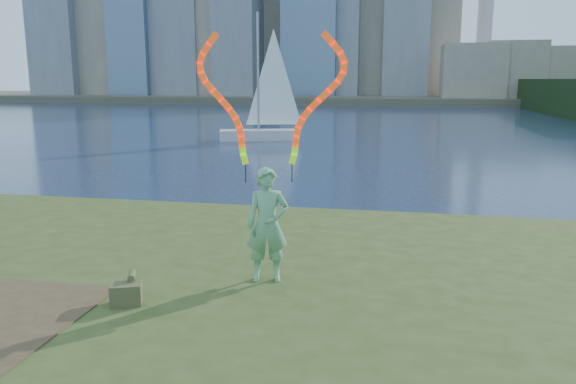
# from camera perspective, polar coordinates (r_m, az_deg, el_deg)

# --- Properties ---
(ground) EXTENTS (320.00, 320.00, 0.00)m
(ground) POSITION_cam_1_polar(r_m,az_deg,el_deg) (10.66, -9.22, -10.66)
(ground) COLOR #1B2844
(ground) RESTS_ON ground
(grassy_knoll) EXTENTS (20.00, 18.00, 0.80)m
(grassy_knoll) POSITION_cam_1_polar(r_m,az_deg,el_deg) (8.60, -14.77, -14.03)
(grassy_knoll) COLOR #374619
(grassy_knoll) RESTS_ON ground
(far_shore) EXTENTS (320.00, 40.00, 1.20)m
(far_shore) POSITION_cam_1_polar(r_m,az_deg,el_deg) (104.34, 9.46, 9.39)
(far_shore) COLOR #494435
(far_shore) RESTS_ON ground
(woman_with_ribbons) EXTENTS (2.08, 0.66, 4.19)m
(woman_with_ribbons) POSITION_cam_1_polar(r_m,az_deg,el_deg) (8.80, -2.08, -0.30)
(woman_with_ribbons) COLOR #127F28
(woman_with_ribbons) RESTS_ON grassy_knoll
(canvas_bag) EXTENTS (0.51, 0.57, 0.41)m
(canvas_bag) POSITION_cam_1_polar(r_m,az_deg,el_deg) (8.49, -16.09, -9.81)
(canvas_bag) COLOR #4D5329
(canvas_bag) RESTS_ON grassy_knoll
(sailboat) EXTENTS (5.46, 3.02, 8.25)m
(sailboat) POSITION_cam_1_polar(r_m,az_deg,el_deg) (37.44, -2.58, 7.47)
(sailboat) COLOR silver
(sailboat) RESTS_ON ground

